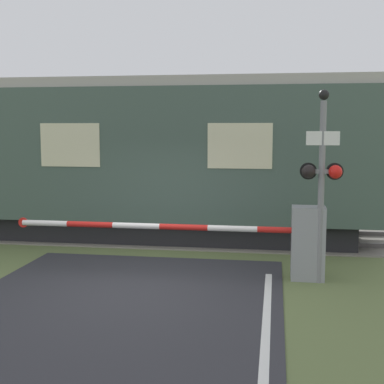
{
  "coord_description": "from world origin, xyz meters",
  "views": [
    {
      "loc": [
        2.4,
        -8.95,
        2.78
      ],
      "look_at": [
        0.77,
        1.45,
        1.51
      ],
      "focal_mm": 50.0,
      "sensor_mm": 36.0,
      "label": 1
    }
  ],
  "objects": [
    {
      "name": "ground_plane",
      "position": [
        0.0,
        0.0,
        0.0
      ],
      "size": [
        80.0,
        80.0,
        0.0
      ],
      "primitive_type": "plane",
      "color": "#5B6B3D"
    },
    {
      "name": "track_bed",
      "position": [
        0.0,
        4.33,
        0.02
      ],
      "size": [
        36.0,
        3.2,
        0.13
      ],
      "color": "slate",
      "rests_on": "ground_plane"
    },
    {
      "name": "train",
      "position": [
        -2.26,
        4.33,
        2.01
      ],
      "size": [
        14.12,
        3.2,
        3.94
      ],
      "color": "black",
      "rests_on": "ground_plane"
    },
    {
      "name": "crossing_barrier",
      "position": [
        2.57,
        0.85,
        0.72
      ],
      "size": [
        5.94,
        0.44,
        1.35
      ],
      "color": "gray",
      "rests_on": "ground_plane"
    },
    {
      "name": "signal_post",
      "position": [
        3.21,
        0.66,
        1.95
      ],
      "size": [
        0.76,
        0.26,
        3.43
      ],
      "color": "gray",
      "rests_on": "ground_plane"
    }
  ]
}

